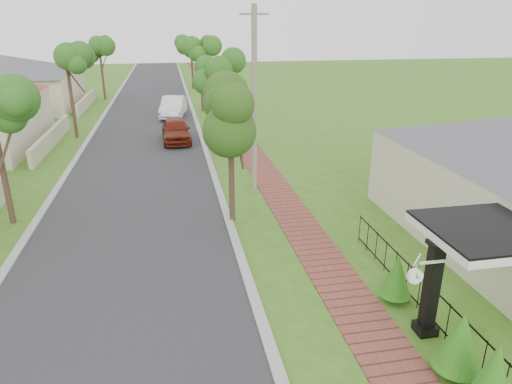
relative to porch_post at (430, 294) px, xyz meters
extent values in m
plane|color=#376618|center=(-4.55, 1.00, -1.12)|extent=(160.00, 160.00, 0.00)
cube|color=#28282B|center=(-7.55, 21.00, -1.12)|extent=(7.00, 120.00, 0.02)
cube|color=#9E9E99|center=(-3.90, 21.00, -1.12)|extent=(0.30, 120.00, 0.10)
cube|color=#9E9E99|center=(-11.20, 21.00, -1.12)|extent=(0.30, 120.00, 0.10)
cube|color=brown|center=(-1.30, 21.00, -1.12)|extent=(1.50, 120.00, 0.03)
cube|color=white|center=(1.30, 0.00, 1.50)|extent=(2.90, 2.60, 0.20)
cube|color=black|center=(1.30, 0.00, 1.63)|extent=(2.90, 2.60, 0.06)
cube|color=black|center=(0.00, 0.00, 0.14)|extent=(0.30, 0.30, 2.52)
cube|color=black|center=(0.00, 0.00, -1.00)|extent=(0.48, 0.48, 0.24)
cube|color=black|center=(0.00, 0.00, 1.34)|extent=(0.42, 0.42, 0.10)
cube|color=black|center=(0.35, 1.00, -0.17)|extent=(0.03, 8.00, 0.03)
cube|color=black|center=(0.35, 1.00, -0.97)|extent=(0.03, 8.00, 0.03)
cylinder|color=black|center=(0.35, -2.33, -0.62)|extent=(0.02, 0.02, 1.00)
cylinder|color=black|center=(0.35, -1.67, -0.62)|extent=(0.02, 0.02, 1.00)
cylinder|color=black|center=(0.35, -1.00, -0.62)|extent=(0.02, 0.02, 1.00)
cylinder|color=black|center=(0.35, -0.33, -0.62)|extent=(0.02, 0.02, 1.00)
cylinder|color=black|center=(0.35, 0.33, -0.62)|extent=(0.02, 0.02, 1.00)
cylinder|color=black|center=(0.35, 1.00, -0.62)|extent=(0.02, 0.02, 1.00)
cylinder|color=black|center=(0.35, 1.67, -0.62)|extent=(0.02, 0.02, 1.00)
cylinder|color=black|center=(0.35, 2.33, -0.62)|extent=(0.02, 0.02, 1.00)
cylinder|color=black|center=(0.35, 3.00, -0.62)|extent=(0.02, 0.02, 1.00)
cylinder|color=black|center=(0.35, 3.67, -0.62)|extent=(0.02, 0.02, 1.00)
cylinder|color=black|center=(0.35, 4.33, -0.62)|extent=(0.02, 0.02, 1.00)
cylinder|color=black|center=(0.35, 5.00, -0.62)|extent=(0.02, 0.02, 1.00)
cylinder|color=#382619|center=(-3.05, 17.00, 1.15)|extent=(0.22, 0.22, 4.55)
sphere|color=#195516|center=(-3.05, 17.00, 3.56)|extent=(1.70, 1.70, 1.70)
cylinder|color=#382619|center=(-3.05, 31.00, 1.33)|extent=(0.22, 0.22, 4.90)
sphere|color=#195516|center=(-3.05, 31.00, 3.92)|extent=(1.70, 1.70, 1.70)
cylinder|color=#382619|center=(-3.05, 45.00, 0.98)|extent=(0.22, 0.22, 4.20)
sphere|color=#195516|center=(-3.05, 45.00, 3.20)|extent=(1.70, 1.70, 1.70)
cylinder|color=#382619|center=(-12.05, 9.00, 0.80)|extent=(0.22, 0.22, 3.85)
cylinder|color=#382619|center=(-12.05, 23.00, 1.33)|extent=(0.22, 0.22, 4.90)
sphere|color=#195516|center=(-12.05, 23.00, 3.92)|extent=(1.70, 1.70, 1.70)
cylinder|color=#382619|center=(-12.05, 39.00, 1.15)|extent=(0.22, 0.22, 4.55)
sphere|color=#195516|center=(-12.05, 39.00, 3.56)|extent=(1.70, 1.70, 1.70)
cone|color=#1C5911|center=(-0.10, -2.47, -0.11)|extent=(0.77, 0.77, 1.30)
sphere|color=#1C5911|center=(-0.10, -1.42, -0.78)|extent=(0.82, 0.82, 0.82)
cone|color=#1C5911|center=(-0.10, -1.42, -0.17)|extent=(0.94, 0.94, 1.23)
sphere|color=#1C5911|center=(-0.10, 1.44, -0.82)|extent=(0.67, 0.67, 0.67)
cone|color=#1C5911|center=(-0.10, 1.44, -0.28)|extent=(0.76, 0.76, 1.09)
cube|color=#BFB299|center=(-13.15, 21.00, -0.62)|extent=(0.25, 10.00, 1.00)
cube|color=beige|center=(-19.55, 35.00, 0.38)|extent=(11.00, 10.00, 3.00)
pyramid|color=#4C4C51|center=(-19.55, 35.00, 2.68)|extent=(15.56, 15.56, 1.60)
cube|color=#BFB299|center=(-13.15, 35.00, -0.62)|extent=(0.25, 10.00, 1.00)
imported|color=#631C0E|center=(-5.55, 20.59, -0.38)|extent=(1.87, 4.38, 1.48)
imported|color=white|center=(-5.55, 28.80, -0.32)|extent=(2.36, 5.04, 1.60)
cylinder|color=#382619|center=(-3.75, 7.62, 0.82)|extent=(0.22, 0.22, 3.88)
sphere|color=#2E5518|center=(-3.75, 7.62, 2.88)|extent=(1.93, 1.93, 1.93)
cylinder|color=gray|center=(-2.25, 11.00, 2.84)|extent=(0.24, 0.24, 7.93)
cube|color=gray|center=(-2.25, 11.00, 6.40)|extent=(1.20, 0.08, 0.08)
cube|color=white|center=(-0.35, -0.40, 1.12)|extent=(0.62, 0.05, 0.05)
cylinder|color=white|center=(-0.73, -0.40, 0.98)|extent=(0.02, 0.02, 0.26)
cylinder|color=white|center=(-0.73, -0.40, 0.80)|extent=(0.37, 0.10, 0.37)
cylinder|color=white|center=(-0.73, -0.45, 0.80)|extent=(0.32, 0.01, 0.32)
cylinder|color=white|center=(-0.73, -0.34, 0.80)|extent=(0.32, 0.01, 0.32)
cube|color=black|center=(-0.73, -0.46, 0.86)|extent=(0.01, 0.01, 0.12)
cube|color=black|center=(-0.69, -0.46, 0.80)|extent=(0.08, 0.01, 0.02)
camera|label=1|loc=(-5.87, -8.44, 6.13)|focal=32.00mm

